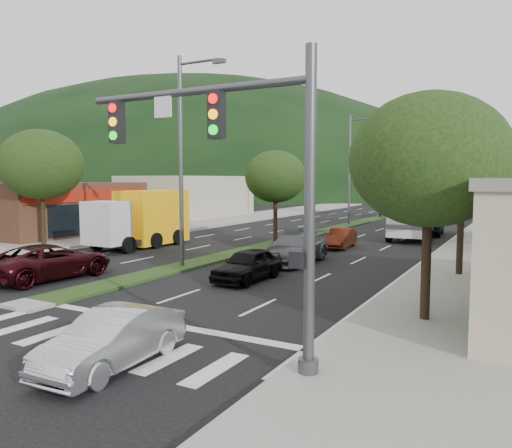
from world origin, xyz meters
The scene contains 27 objects.
ground centered at (0.00, 0.00, 0.00)m, with size 160.00×160.00×0.00m, color black.
sidewalk_right centered at (12.50, 25.00, 0.07)m, with size 5.00×90.00×0.15m, color gray.
sidewalk_left centered at (-13.00, 25.00, 0.07)m, with size 6.00×90.00×0.15m, color gray.
median centered at (0.00, 28.00, 0.06)m, with size 1.60×56.00×0.12m, color #193413.
traffic_signal centered at (9.03, -1.54, 4.65)m, with size 6.12×0.40×7.00m.
shop_left centered at (-18.46, 15.00, 2.01)m, with size 10.15×12.00×4.00m.
bldg_left_far centered at (-19.00, 34.00, 2.30)m, with size 9.00×14.00×4.60m, color #B2A88E.
hill_far centered at (-80.00, 110.00, 0.00)m, with size 176.00×132.00×82.00m, color black.
tree_r_a centered at (12.00, 4.00, 4.82)m, with size 4.60×4.60×6.63m.
tree_r_b centered at (12.00, 12.00, 5.04)m, with size 4.80×4.80×6.94m.
tree_r_c centered at (12.00, 20.00, 4.75)m, with size 4.40×4.40×6.48m.
tree_r_d centered at (12.00, 30.00, 5.18)m, with size 5.00×5.00×7.17m.
tree_r_e centered at (12.00, 40.00, 4.89)m, with size 4.60×4.60×6.71m.
tree_med_near centered at (0.00, 18.00, 4.43)m, with size 4.00×4.00×6.02m.
tree_med_far centered at (0.00, 44.00, 5.01)m, with size 4.80×4.80×6.94m.
tree_l_a centered at (-12.50, 10.00, 5.18)m, with size 5.20×5.20×7.25m.
streetlight_near centered at (0.21, 8.00, 5.58)m, with size 2.60×0.25×10.00m.
streetlight_mid centered at (0.21, 33.00, 5.58)m, with size 2.60×0.25×10.00m.
sedan_silver centered at (6.43, -3.00, 0.65)m, with size 1.37×3.94×1.30m, color silver.
suv_maroon centered at (-3.33, 3.11, 0.75)m, with size 2.50×5.43×1.51m, color black.
car_queue_a centered at (4.28, 6.90, 0.68)m, with size 1.61×3.99×1.36m, color black.
car_queue_b centered at (4.16, 11.90, 0.76)m, with size 2.13×5.23×1.52m, color #4E4E53.
car_queue_c centered at (4.34, 18.38, 0.61)m, with size 1.28×3.68×1.21m, color #521B0D.
car_queue_d centered at (7.77, 28.41, 0.64)m, with size 2.11×4.57×1.27m, color black.
box_truck centered at (-6.79, 12.93, 1.67)m, with size 2.85×7.20×3.54m.
motorhome centered at (7.29, 26.00, 1.75)m, with size 3.10×8.70×3.29m.
a_frame_sign centered at (13.59, 5.40, 0.69)m, with size 0.59×0.66×1.21m.
Camera 1 is at (14.62, -11.10, 4.28)m, focal length 35.00 mm.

